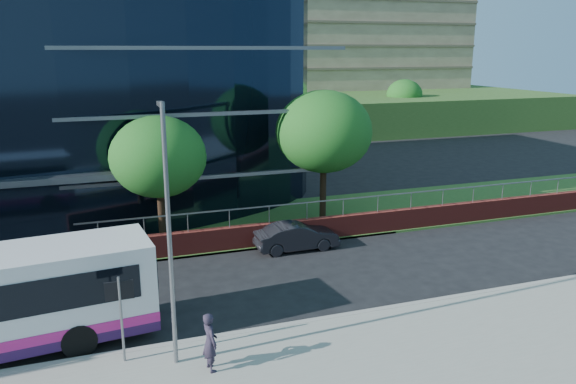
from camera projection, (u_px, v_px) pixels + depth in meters
name	position (u px, v px, depth m)	size (l,w,h in m)	color
grass_verge	(434.00, 205.00, 35.20)	(36.00, 8.00, 0.12)	#2D511E
retaining_wall	(410.00, 219.00, 30.40)	(34.00, 0.40, 2.11)	maroon
apartment_block	(299.00, 37.00, 77.30)	(60.00, 42.00, 30.00)	#2D511E
street_sign	(120.00, 301.00, 16.94)	(0.85, 0.09, 2.80)	slate
tree_far_c	(158.00, 157.00, 26.83)	(4.62, 4.62, 6.51)	black
tree_far_d	(324.00, 132.00, 30.46)	(5.28, 5.28, 7.44)	black
tree_dist_e	(284.00, 97.00, 60.62)	(4.62, 4.62, 6.51)	black
tree_dist_f	(404.00, 95.00, 67.64)	(4.29, 4.29, 6.05)	black
streetlight_east	(169.00, 230.00, 16.31)	(0.15, 0.77, 8.00)	slate
parked_car	(297.00, 237.00, 27.35)	(1.43, 4.09, 1.35)	black
pedestrian	(210.00, 342.00, 16.72)	(0.67, 0.44, 1.85)	#261F2F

